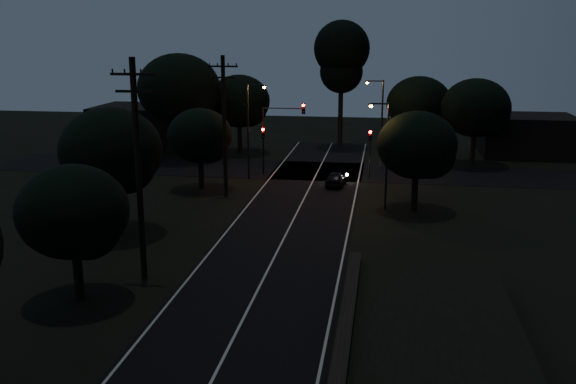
% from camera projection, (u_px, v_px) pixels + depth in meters
% --- Properties ---
extents(road_surface, '(60.00, 70.00, 0.03)m').
position_uv_depth(road_surface, '(303.00, 202.00, 47.10)').
color(road_surface, black).
rests_on(road_surface, ground).
extents(utility_pole_mid, '(2.20, 0.30, 11.00)m').
position_uv_depth(utility_pole_mid, '(138.00, 167.00, 31.13)').
color(utility_pole_mid, black).
rests_on(utility_pole_mid, ground).
extents(utility_pole_far, '(2.20, 0.30, 10.50)m').
position_uv_depth(utility_pole_far, '(224.00, 124.00, 47.49)').
color(utility_pole_far, black).
rests_on(utility_pole_far, ground).
extents(tree_left_b, '(5.04, 5.04, 6.40)m').
position_uv_depth(tree_left_b, '(76.00, 215.00, 28.80)').
color(tree_left_b, black).
rests_on(tree_left_b, ground).
extents(tree_left_c, '(6.18, 6.18, 7.80)m').
position_uv_depth(tree_left_c, '(114.00, 153.00, 38.51)').
color(tree_left_c, black).
rests_on(tree_left_c, ground).
extents(tree_left_d, '(5.05, 5.05, 6.40)m').
position_uv_depth(tree_left_d, '(202.00, 137.00, 49.98)').
color(tree_left_d, black).
rests_on(tree_left_d, ground).
extents(tree_far_nw, '(6.28, 6.28, 7.96)m').
position_uv_depth(tree_far_nw, '(241.00, 103.00, 65.12)').
color(tree_far_nw, black).
rests_on(tree_far_nw, ground).
extents(tree_far_w, '(8.00, 8.00, 10.20)m').
position_uv_depth(tree_far_w, '(181.00, 91.00, 61.61)').
color(tree_far_w, black).
rests_on(tree_far_w, ground).
extents(tree_far_ne, '(6.32, 6.32, 7.99)m').
position_uv_depth(tree_far_ne, '(421.00, 105.00, 62.49)').
color(tree_far_ne, black).
rests_on(tree_far_ne, ground).
extents(tree_far_e, '(6.34, 6.34, 8.04)m').
position_uv_depth(tree_far_e, '(478.00, 109.00, 58.87)').
color(tree_far_e, black).
rests_on(tree_far_e, ground).
extents(tree_right_a, '(5.47, 5.47, 6.96)m').
position_uv_depth(tree_right_a, '(420.00, 147.00, 43.64)').
color(tree_right_a, black).
rests_on(tree_right_a, ground).
extents(tall_pine, '(5.89, 5.89, 13.39)m').
position_uv_depth(tall_pine, '(342.00, 56.00, 67.52)').
color(tall_pine, black).
rests_on(tall_pine, ground).
extents(building_left, '(10.00, 8.00, 4.40)m').
position_uv_depth(building_left, '(145.00, 126.00, 69.52)').
color(building_left, black).
rests_on(building_left, ground).
extents(building_right, '(9.00, 7.00, 4.00)m').
position_uv_depth(building_right, '(527.00, 135.00, 64.69)').
color(building_right, black).
rests_on(building_right, ground).
extents(signal_left, '(0.28, 0.35, 4.10)m').
position_uv_depth(signal_left, '(263.00, 142.00, 55.59)').
color(signal_left, black).
rests_on(signal_left, ground).
extents(signal_right, '(0.28, 0.35, 4.10)m').
position_uv_depth(signal_right, '(370.00, 145.00, 54.25)').
color(signal_right, black).
rests_on(signal_right, ground).
extents(signal_mast, '(3.70, 0.35, 6.25)m').
position_uv_depth(signal_mast, '(282.00, 125.00, 54.99)').
color(signal_mast, black).
rests_on(signal_mast, ground).
extents(streetlight_a, '(1.66, 0.26, 8.00)m').
position_uv_depth(streetlight_a, '(250.00, 125.00, 53.35)').
color(streetlight_a, black).
rests_on(streetlight_a, ground).
extents(streetlight_b, '(1.66, 0.26, 8.00)m').
position_uv_depth(streetlight_b, '(380.00, 118.00, 57.56)').
color(streetlight_b, black).
rests_on(streetlight_b, ground).
extents(streetlight_c, '(1.46, 0.26, 7.50)m').
position_uv_depth(streetlight_c, '(385.00, 148.00, 44.12)').
color(streetlight_c, black).
rests_on(streetlight_c, ground).
extents(car, '(1.77, 3.57, 1.17)m').
position_uv_depth(car, '(336.00, 179.00, 51.91)').
color(car, black).
rests_on(car, ground).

